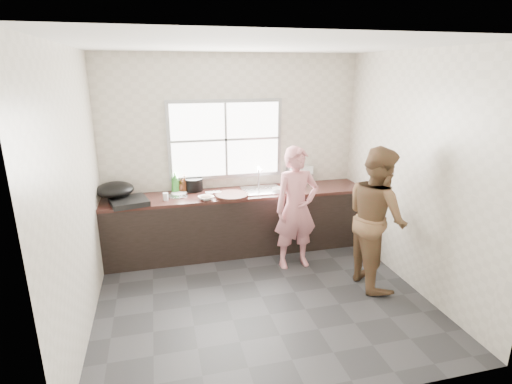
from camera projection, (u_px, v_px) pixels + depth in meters
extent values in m
cube|color=#2A2A2D|center=(261.00, 297.00, 4.55)|extent=(3.60, 3.20, 0.01)
cube|color=silver|center=(263.00, 45.00, 3.75)|extent=(3.60, 3.20, 0.01)
cube|color=beige|center=(233.00, 153.00, 5.64)|extent=(3.60, 0.01, 2.70)
cube|color=silver|center=(76.00, 196.00, 3.73)|extent=(0.01, 3.20, 2.70)
cube|color=beige|center=(414.00, 173.00, 4.57)|extent=(0.01, 3.20, 2.70)
cube|color=beige|center=(324.00, 246.00, 2.66)|extent=(3.60, 0.01, 2.70)
cube|color=black|center=(238.00, 223.00, 5.62)|extent=(3.60, 0.62, 0.82)
cube|color=#331915|center=(238.00, 194.00, 5.50)|extent=(3.60, 0.64, 0.04)
cube|color=silver|center=(262.00, 190.00, 5.57)|extent=(0.55, 0.45, 0.02)
cylinder|color=silver|center=(259.00, 177.00, 5.71)|extent=(0.02, 0.02, 0.30)
cube|color=#9EA0A5|center=(226.00, 139.00, 5.54)|extent=(1.60, 0.05, 1.10)
cube|color=white|center=(226.00, 140.00, 5.52)|extent=(1.50, 0.01, 1.00)
imported|color=#D88189|center=(296.00, 212.00, 5.08)|extent=(0.56, 0.38, 1.48)
imported|color=brown|center=(377.00, 217.00, 4.63)|extent=(0.66, 0.83, 1.67)
cylinder|color=black|center=(232.00, 196.00, 5.28)|extent=(0.49, 0.49, 0.04)
cube|color=silver|center=(213.00, 192.00, 5.36)|extent=(0.20, 0.11, 0.01)
imported|color=white|center=(206.00, 198.00, 5.18)|extent=(0.25, 0.25, 0.05)
imported|color=silver|center=(290.00, 191.00, 5.45)|extent=(0.23, 0.23, 0.06)
imported|color=white|center=(278.00, 189.00, 5.52)|extent=(0.22, 0.22, 0.07)
cylinder|color=black|center=(194.00, 185.00, 5.54)|extent=(0.26, 0.26, 0.18)
cylinder|color=white|center=(179.00, 193.00, 5.43)|extent=(0.25, 0.25, 0.02)
imported|color=#30822A|center=(175.00, 182.00, 5.46)|extent=(0.11, 0.11, 0.29)
imported|color=#4F2813|center=(185.00, 184.00, 5.51)|extent=(0.13, 0.13, 0.21)
imported|color=#482012|center=(183.00, 186.00, 5.51)|extent=(0.15, 0.15, 0.15)
cylinder|color=silver|center=(166.00, 197.00, 5.16)|extent=(0.08, 0.08, 0.10)
cube|color=black|center=(129.00, 202.00, 5.01)|extent=(0.53, 0.53, 0.07)
ellipsoid|color=black|center=(115.00, 189.00, 5.11)|extent=(0.63, 0.63, 0.18)
cube|color=silver|center=(298.00, 174.00, 5.89)|extent=(0.41, 0.32, 0.28)
cylinder|color=#B7B8BE|center=(124.00, 199.00, 5.19)|extent=(0.26, 0.26, 0.01)
cylinder|color=#B0B4B7|center=(178.00, 196.00, 5.32)|extent=(0.29, 0.29, 0.01)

